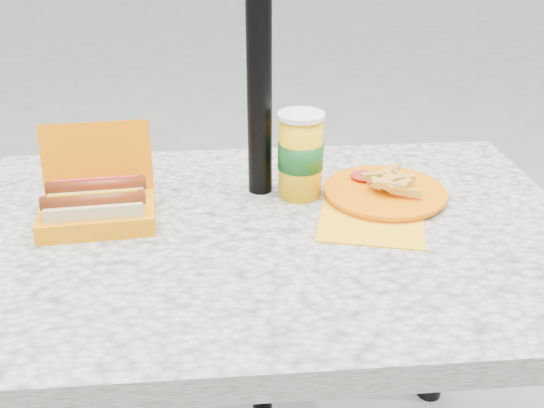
{
  "coord_description": "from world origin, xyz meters",
  "views": [
    {
      "loc": [
        -0.08,
        -1.0,
        1.3
      ],
      "look_at": [
        0.01,
        -0.01,
        0.8
      ],
      "focal_mm": 40.0,
      "sensor_mm": 36.0,
      "label": 1
    }
  ],
  "objects": [
    {
      "name": "fries_plate",
      "position": [
        0.25,
        0.1,
        0.76
      ],
      "size": [
        0.3,
        0.35,
        0.05
      ],
      "rotation": [
        0.0,
        0.0,
        -0.18
      ],
      "color": "yellow",
      "rests_on": "picnic_table"
    },
    {
      "name": "soda_cup",
      "position": [
        0.08,
        0.13,
        0.84
      ],
      "size": [
        0.09,
        0.09,
        0.18
      ],
      "rotation": [
        0.0,
        0.0,
        -0.4
      ],
      "color": "yellow",
      "rests_on": "picnic_table"
    },
    {
      "name": "umbrella_pole",
      "position": [
        0.0,
        0.16,
        1.1
      ],
      "size": [
        0.05,
        0.05,
        2.2
      ],
      "primitive_type": "cylinder",
      "color": "black",
      "rests_on": "ground"
    },
    {
      "name": "picnic_table",
      "position": [
        0.0,
        0.0,
        0.64
      ],
      "size": [
        1.2,
        0.8,
        0.75
      ],
      "color": "beige",
      "rests_on": "ground"
    },
    {
      "name": "hotdog_box",
      "position": [
        -0.32,
        0.04,
        0.79
      ],
      "size": [
        0.22,
        0.19,
        0.17
      ],
      "rotation": [
        0.0,
        0.0,
        0.08
      ],
      "color": "orange",
      "rests_on": "picnic_table"
    }
  ]
}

